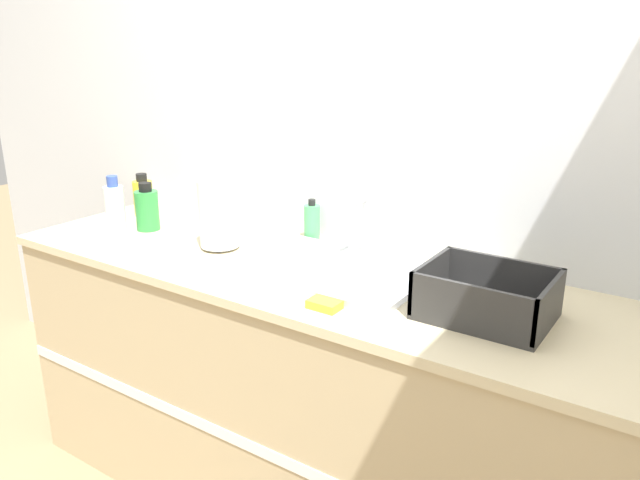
# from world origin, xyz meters

# --- Properties ---
(wall_back) EXTENTS (4.71, 0.06, 2.60)m
(wall_back) POSITION_xyz_m (0.00, 0.67, 1.30)
(wall_back) COLOR silver
(wall_back) RESTS_ON ground_plane
(counter_cabinet) EXTENTS (2.33, 0.67, 0.93)m
(counter_cabinet) POSITION_xyz_m (0.00, 0.32, 0.46)
(counter_cabinet) COLOR tan
(counter_cabinet) RESTS_ON ground_plane
(sink) EXTENTS (0.58, 0.41, 0.22)m
(sink) POSITION_xyz_m (0.04, 0.35, 0.94)
(sink) COLOR silver
(sink) RESTS_ON counter_cabinet
(paper_towel_roll) EXTENTS (0.14, 0.14, 0.25)m
(paper_towel_roll) POSITION_xyz_m (-0.43, 0.32, 1.05)
(paper_towel_roll) COLOR #4C4C51
(paper_towel_roll) RESTS_ON counter_cabinet
(dish_rack) EXTENTS (0.34, 0.26, 0.13)m
(dish_rack) POSITION_xyz_m (0.55, 0.29, 0.98)
(dish_rack) COLOR #2D2D2D
(dish_rack) RESTS_ON counter_cabinet
(bottle_green) EXTENTS (0.09, 0.09, 0.19)m
(bottle_green) POSITION_xyz_m (-0.82, 0.33, 1.01)
(bottle_green) COLOR #2D8C3D
(bottle_green) RESTS_ON counter_cabinet
(bottle_yellow) EXTENTS (0.08, 0.08, 0.18)m
(bottle_yellow) POSITION_xyz_m (-1.00, 0.46, 1.01)
(bottle_yellow) COLOR yellow
(bottle_yellow) RESTS_ON counter_cabinet
(bottle_clear) EXTENTS (0.07, 0.07, 0.23)m
(bottle_clear) POSITION_xyz_m (-0.87, 0.22, 1.03)
(bottle_clear) COLOR silver
(bottle_clear) RESTS_ON counter_cabinet
(soap_dispenser) EXTENTS (0.06, 0.06, 0.15)m
(soap_dispenser) POSITION_xyz_m (-0.22, 0.59, 1.00)
(soap_dispenser) COLOR #4CB266
(soap_dispenser) RESTS_ON counter_cabinet
(sponge) EXTENTS (0.09, 0.06, 0.02)m
(sponge) POSITION_xyz_m (0.16, 0.09, 0.94)
(sponge) COLOR yellow
(sponge) RESTS_ON counter_cabinet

